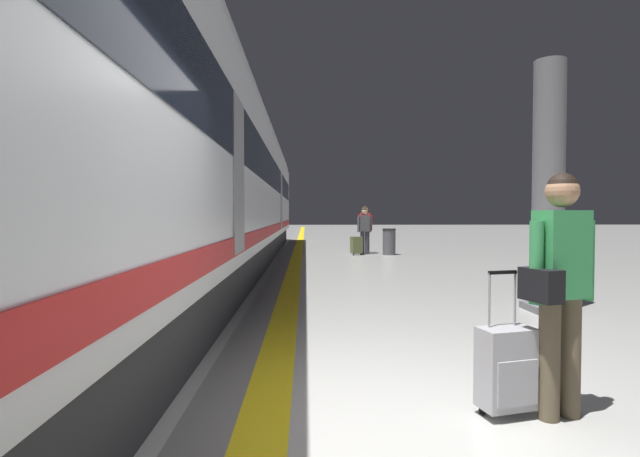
{
  "coord_description": "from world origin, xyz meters",
  "views": [
    {
      "loc": [
        -0.47,
        -3.0,
        1.4
      ],
      "look_at": [
        -0.26,
        4.03,
        1.19
      ],
      "focal_mm": 26.49,
      "sensor_mm": 36.0,
      "label": 1
    }
  ],
  "objects": [
    {
      "name": "ground_plane",
      "position": [
        0.0,
        0.0,
        0.0
      ],
      "size": [
        120.0,
        120.0,
        0.0
      ],
      "primitive_type": "plane",
      "color": "#B7B7B2"
    },
    {
      "name": "safety_line_strip",
      "position": [
        -0.76,
        10.0,
        0.0
      ],
      "size": [
        0.36,
        80.0,
        0.01
      ],
      "primitive_type": "cube",
      "color": "yellow",
      "rests_on": "ground"
    },
    {
      "name": "tactile_edge_band",
      "position": [
        -1.06,
        10.0,
        0.0
      ],
      "size": [
        0.55,
        80.0,
        0.01
      ],
      "primitive_type": "cube",
      "color": "slate",
      "rests_on": "ground"
    },
    {
      "name": "high_speed_train",
      "position": [
        -2.8,
        8.04,
        2.5
      ],
      "size": [
        2.94,
        31.66,
        4.97
      ],
      "color": "#38383D",
      "rests_on": "ground"
    },
    {
      "name": "traveller_foreground",
      "position": [
        1.26,
        0.14,
        0.97
      ],
      "size": [
        0.54,
        0.38,
        1.68
      ],
      "color": "brown",
      "rests_on": "ground"
    },
    {
      "name": "rolling_suitcase_foreground",
      "position": [
        0.92,
        0.19,
        0.34
      ],
      "size": [
        0.42,
        0.31,
        1.01
      ],
      "color": "#9E9EA3",
      "rests_on": "ground"
    },
    {
      "name": "passenger_near",
      "position": [
        1.59,
        13.45,
        0.94
      ],
      "size": [
        0.5,
        0.23,
        1.63
      ],
      "color": "#383842",
      "rests_on": "ground"
    },
    {
      "name": "suitcase_near",
      "position": [
        1.27,
        13.13,
        0.34
      ],
      "size": [
        0.43,
        0.34,
        0.64
      ],
      "color": "#596038",
      "rests_on": "ground"
    },
    {
      "name": "passenger_mid",
      "position": [
        1.69,
        14.04,
        1.0
      ],
      "size": [
        0.54,
        0.23,
        1.72
      ],
      "color": "#383842",
      "rests_on": "ground"
    },
    {
      "name": "suitcase_mid",
      "position": [
        1.37,
        13.7,
        0.33
      ],
      "size": [
        0.41,
        0.3,
        0.6
      ],
      "color": "#9E9EA3",
      "rests_on": "ground"
    },
    {
      "name": "platform_pillar",
      "position": [
        3.03,
        3.7,
        1.72
      ],
      "size": [
        0.56,
        0.56,
        3.6
      ],
      "color": "slate",
      "rests_on": "ground"
    },
    {
      "name": "waste_bin",
      "position": [
        2.42,
        13.2,
        0.46
      ],
      "size": [
        0.46,
        0.46,
        0.91
      ],
      "color": "#4C4C51",
      "rests_on": "ground"
    }
  ]
}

